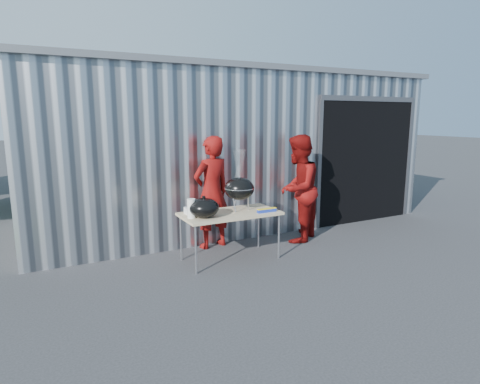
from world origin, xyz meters
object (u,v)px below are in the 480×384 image
kettle_grill (239,184)px  person_cook (212,192)px  person_bystander (298,189)px  folding_table (230,215)px

kettle_grill → person_cook: bearing=106.0°
kettle_grill → person_bystander: 1.36m
person_bystander → kettle_grill: bearing=-24.8°
folding_table → person_bystander: bearing=12.6°
folding_table → person_cook: size_ratio=0.79×
person_cook → person_bystander: size_ratio=1.00×
folding_table → kettle_grill: bearing=17.2°
kettle_grill → person_cook: size_ratio=0.50×
person_cook → kettle_grill: bearing=93.8°
kettle_grill → person_bystander: size_ratio=0.50×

